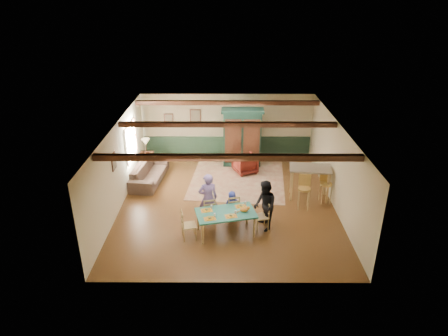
{
  "coord_description": "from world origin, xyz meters",
  "views": [
    {
      "loc": [
        -0.06,
        -11.73,
        6.6
      ],
      "look_at": [
        -0.11,
        0.25,
        1.15
      ],
      "focal_mm": 32.0,
      "sensor_mm": 36.0,
      "label": 1
    }
  ],
  "objects_px": {
    "dining_chair_far_left": "(209,210)",
    "dining_chair_far_right": "(233,207)",
    "dining_chair_end_right": "(261,216)",
    "dining_chair_end_left": "(189,225)",
    "counter_table": "(309,183)",
    "armchair": "(245,164)",
    "end_table": "(147,161)",
    "dining_table": "(226,223)",
    "bar_stool_left": "(304,193)",
    "cat": "(244,210)",
    "person_child": "(232,205)",
    "table_lamp": "(146,146)",
    "sofa": "(149,173)",
    "person_woman": "(265,206)",
    "armoire": "(242,138)",
    "person_man": "(208,198)",
    "bar_stool_right": "(326,188)"
  },
  "relations": [
    {
      "from": "dining_chair_far_left",
      "to": "dining_chair_far_right",
      "type": "xyz_separation_m",
      "value": [
        0.73,
        0.17,
        0.0
      ]
    },
    {
      "from": "dining_table",
      "to": "person_woman",
      "type": "distance_m",
      "value": 1.24
    },
    {
      "from": "person_man",
      "to": "end_table",
      "type": "distance_m",
      "value": 4.74
    },
    {
      "from": "dining_chair_end_right",
      "to": "bar_stool_left",
      "type": "height_order",
      "value": "bar_stool_left"
    },
    {
      "from": "person_child",
      "to": "armchair",
      "type": "distance_m",
      "value": 3.47
    },
    {
      "from": "person_child",
      "to": "sofa",
      "type": "distance_m",
      "value": 4.01
    },
    {
      "from": "armoire",
      "to": "end_table",
      "type": "relative_size",
      "value": 3.55
    },
    {
      "from": "armchair",
      "to": "armoire",
      "type": "bearing_deg",
      "value": -105.98
    },
    {
      "from": "sofa",
      "to": "armchair",
      "type": "bearing_deg",
      "value": -70.97
    },
    {
      "from": "dining_chair_far_right",
      "to": "dining_chair_end_right",
      "type": "height_order",
      "value": "same"
    },
    {
      "from": "armoire",
      "to": "counter_table",
      "type": "height_order",
      "value": "armoire"
    },
    {
      "from": "cat",
      "to": "bar_stool_left",
      "type": "height_order",
      "value": "bar_stool_left"
    },
    {
      "from": "armchair",
      "to": "bar_stool_left",
      "type": "height_order",
      "value": "bar_stool_left"
    },
    {
      "from": "armchair",
      "to": "counter_table",
      "type": "distance_m",
      "value": 2.92
    },
    {
      "from": "person_child",
      "to": "armoire",
      "type": "xyz_separation_m",
      "value": [
        0.45,
        4.19,
        0.69
      ]
    },
    {
      "from": "table_lamp",
      "to": "person_man",
      "type": "bearing_deg",
      "value": -56.83
    },
    {
      "from": "armchair",
      "to": "dining_chair_far_left",
      "type": "bearing_deg",
      "value": 47.75
    },
    {
      "from": "person_man",
      "to": "bar_stool_right",
      "type": "relative_size",
      "value": 1.47
    },
    {
      "from": "person_child",
      "to": "bar_stool_left",
      "type": "bearing_deg",
      "value": -177.68
    },
    {
      "from": "dining_chair_end_left",
      "to": "counter_table",
      "type": "xyz_separation_m",
      "value": [
        3.86,
        2.44,
        0.12
      ]
    },
    {
      "from": "cat",
      "to": "sofa",
      "type": "relative_size",
      "value": 0.14
    },
    {
      "from": "armoire",
      "to": "counter_table",
      "type": "xyz_separation_m",
      "value": [
        2.17,
        -2.81,
        -0.59
      ]
    },
    {
      "from": "armchair",
      "to": "dining_table",
      "type": "bearing_deg",
      "value": 56.8
    },
    {
      "from": "dining_chair_end_left",
      "to": "bar_stool_left",
      "type": "height_order",
      "value": "bar_stool_left"
    },
    {
      "from": "dining_table",
      "to": "dining_chair_end_left",
      "type": "distance_m",
      "value": 1.08
    },
    {
      "from": "dining_table",
      "to": "dining_chair_far_left",
      "type": "xyz_separation_m",
      "value": [
        -0.52,
        0.57,
        0.09
      ]
    },
    {
      "from": "table_lamp",
      "to": "counter_table",
      "type": "height_order",
      "value": "table_lamp"
    },
    {
      "from": "table_lamp",
      "to": "end_table",
      "type": "bearing_deg",
      "value": 0.0
    },
    {
      "from": "person_woman",
      "to": "cat",
      "type": "height_order",
      "value": "person_woman"
    },
    {
      "from": "dining_chair_end_right",
      "to": "table_lamp",
      "type": "relative_size",
      "value": 1.49
    },
    {
      "from": "dining_table",
      "to": "person_child",
      "type": "relative_size",
      "value": 1.79
    },
    {
      "from": "dining_table",
      "to": "person_man",
      "type": "height_order",
      "value": "person_man"
    },
    {
      "from": "armchair",
      "to": "end_table",
      "type": "distance_m",
      "value": 3.87
    },
    {
      "from": "dining_chair_far_right",
      "to": "end_table",
      "type": "xyz_separation_m",
      "value": [
        -3.32,
        3.85,
        -0.12
      ]
    },
    {
      "from": "dining_chair_end_left",
      "to": "person_woman",
      "type": "distance_m",
      "value": 2.27
    },
    {
      "from": "dining_chair_far_left",
      "to": "cat",
      "type": "bearing_deg",
      "value": 139.2
    },
    {
      "from": "cat",
      "to": "sofa",
      "type": "distance_m",
      "value": 4.81
    },
    {
      "from": "counter_table",
      "to": "table_lamp",
      "type": "bearing_deg",
      "value": 158.02
    },
    {
      "from": "dining_chair_end_right",
      "to": "dining_chair_far_left",
      "type": "bearing_deg",
      "value": -114.92
    },
    {
      "from": "dining_chair_far_right",
      "to": "bar_stool_right",
      "type": "distance_m",
      "value": 3.3
    },
    {
      "from": "counter_table",
      "to": "bar_stool_left",
      "type": "relative_size",
      "value": 1.19
    },
    {
      "from": "dining_table",
      "to": "armchair",
      "type": "height_order",
      "value": "armchair"
    },
    {
      "from": "bar_stool_left",
      "to": "cat",
      "type": "bearing_deg",
      "value": -136.3
    },
    {
      "from": "bar_stool_left",
      "to": "dining_chair_far_left",
      "type": "bearing_deg",
      "value": -155.69
    },
    {
      "from": "dining_table",
      "to": "sofa",
      "type": "xyz_separation_m",
      "value": [
        -2.83,
        3.45,
        -0.01
      ]
    },
    {
      "from": "person_woman",
      "to": "end_table",
      "type": "relative_size",
      "value": 2.37
    },
    {
      "from": "dining_chair_far_left",
      "to": "end_table",
      "type": "xyz_separation_m",
      "value": [
        -2.6,
        4.02,
        -0.12
      ]
    },
    {
      "from": "table_lamp",
      "to": "dining_table",
      "type": "bearing_deg",
      "value": -55.83
    },
    {
      "from": "dining_chair_far_left",
      "to": "person_man",
      "type": "xyz_separation_m",
      "value": [
        -0.02,
        0.07,
        0.36
      ]
    },
    {
      "from": "dining_chair_far_left",
      "to": "dining_chair_far_right",
      "type": "distance_m",
      "value": 0.75
    }
  ]
}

